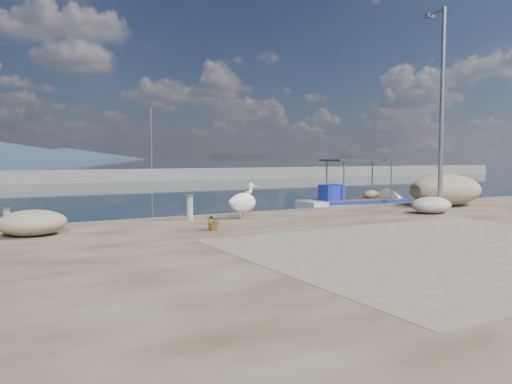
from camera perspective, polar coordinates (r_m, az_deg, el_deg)
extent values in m
plane|color=#162635|center=(13.04, 8.27, -6.73)|extent=(1400.00, 1400.00, 0.00)
cube|color=gray|center=(11.52, 21.53, -5.84)|extent=(9.00, 7.00, 0.01)
cube|color=gray|center=(50.78, -20.48, 1.70)|extent=(120.00, 2.20, 1.20)
cylinder|color=gray|center=(52.60, -11.89, 5.64)|extent=(0.16, 0.16, 7.00)
cone|color=#28384C|center=(667.36, -21.00, 4.13)|extent=(200.00, 200.00, 14.00)
cube|color=white|center=(22.85, 11.62, -1.97)|extent=(5.80, 2.46, 0.92)
cube|color=#1A2BAC|center=(22.81, 11.63, -0.94)|extent=(4.24, 2.34, 0.14)
cube|color=#A03C13|center=(22.86, 11.62, -2.11)|extent=(4.24, 2.32, 0.12)
cube|color=#1A2BAC|center=(22.01, 8.63, -0.07)|extent=(0.97, 0.97, 0.68)
cube|color=#262A31|center=(22.73, 11.70, 3.58)|extent=(3.27, 2.08, 0.08)
cylinder|color=tan|center=(15.51, -1.71, -2.58)|extent=(0.04, 0.04, 0.28)
cylinder|color=tan|center=(15.59, -1.29, -2.54)|extent=(0.04, 0.04, 0.28)
ellipsoid|color=white|center=(15.51, -1.50, -1.22)|extent=(0.92, 0.65, 0.61)
cylinder|color=white|center=(15.64, -0.73, -0.05)|extent=(0.21, 0.14, 0.52)
sphere|color=white|center=(15.65, -0.61, 0.77)|extent=(0.17, 0.17, 0.17)
cone|color=tan|center=(15.78, -0.02, 0.65)|extent=(0.42, 0.15, 0.13)
cylinder|color=gray|center=(18.48, 20.48, 8.66)|extent=(0.16, 0.16, 7.00)
cylinder|color=gray|center=(18.51, 20.21, -2.04)|extent=(0.44, 0.44, 0.10)
cube|color=gray|center=(19.48, 19.19, 18.45)|extent=(0.35, 0.18, 0.12)
cylinder|color=gray|center=(15.32, -7.57, -1.80)|extent=(0.20, 0.20, 0.76)
cylinder|color=gray|center=(15.29, -7.59, -0.38)|extent=(0.26, 0.26, 0.07)
cylinder|color=gray|center=(13.94, -26.57, -3.02)|extent=(0.16, 0.16, 0.64)
cylinder|color=gray|center=(13.90, -26.61, -1.72)|extent=(0.22, 0.22, 0.05)
imported|color=#33722D|center=(13.17, -4.87, -3.31)|extent=(0.52, 0.48, 0.49)
ellipsoid|color=tan|center=(13.37, -24.20, -3.23)|extent=(1.63, 1.27, 0.63)
ellipsoid|color=tan|center=(21.07, 20.82, 0.22)|extent=(3.18, 2.27, 1.25)
ellipsoid|color=#B8B3AA|center=(18.06, 19.40, -1.42)|extent=(1.51, 1.13, 0.57)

